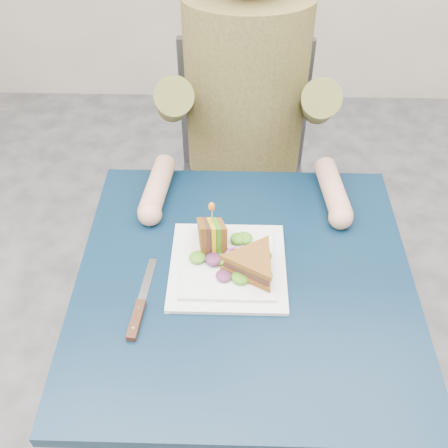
{
  "coord_description": "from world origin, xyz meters",
  "views": [
    {
      "loc": [
        -0.03,
        -0.75,
        1.63
      ],
      "look_at": [
        -0.05,
        0.08,
        0.82
      ],
      "focal_mm": 42.0,
      "sensor_mm": 36.0,
      "label": 1
    }
  ],
  "objects_px": {
    "sandwich_flat": "(253,264)",
    "fork": "(179,283)",
    "sandwich_upright": "(212,237)",
    "knife": "(138,312)",
    "table": "(244,299)",
    "plate": "(228,265)",
    "chair": "(243,163)",
    "diner": "(246,79)"
  },
  "relations": [
    {
      "from": "sandwich_flat",
      "to": "knife",
      "type": "bearing_deg",
      "value": -155.97
    },
    {
      "from": "chair",
      "to": "sandwich_upright",
      "type": "height_order",
      "value": "chair"
    },
    {
      "from": "table",
      "to": "chair",
      "type": "relative_size",
      "value": 0.81
    },
    {
      "from": "chair",
      "to": "sandwich_flat",
      "type": "distance_m",
      "value": 0.7
    },
    {
      "from": "sandwich_upright",
      "to": "knife",
      "type": "relative_size",
      "value": 0.58
    },
    {
      "from": "chair",
      "to": "sandwich_upright",
      "type": "distance_m",
      "value": 0.64
    },
    {
      "from": "table",
      "to": "diner",
      "type": "height_order",
      "value": "diner"
    },
    {
      "from": "plate",
      "to": "knife",
      "type": "xyz_separation_m",
      "value": [
        -0.18,
        -0.13,
        -0.0
      ]
    },
    {
      "from": "chair",
      "to": "fork",
      "type": "relative_size",
      "value": 5.23
    },
    {
      "from": "diner",
      "to": "sandwich_flat",
      "type": "xyz_separation_m",
      "value": [
        0.02,
        -0.55,
        -0.14
      ]
    },
    {
      "from": "sandwich_flat",
      "to": "fork",
      "type": "bearing_deg",
      "value": -171.59
    },
    {
      "from": "chair",
      "to": "sandwich_flat",
      "type": "xyz_separation_m",
      "value": [
        0.02,
        -0.66,
        0.23
      ]
    },
    {
      "from": "chair",
      "to": "diner",
      "type": "bearing_deg",
      "value": -90.0
    },
    {
      "from": "plate",
      "to": "diner",
      "type": "bearing_deg",
      "value": 85.78
    },
    {
      "from": "table",
      "to": "plate",
      "type": "bearing_deg",
      "value": 145.89
    },
    {
      "from": "chair",
      "to": "sandwich_upright",
      "type": "relative_size",
      "value": 7.26
    },
    {
      "from": "table",
      "to": "chair",
      "type": "height_order",
      "value": "chair"
    },
    {
      "from": "plate",
      "to": "sandwich_upright",
      "type": "relative_size",
      "value": 2.03
    },
    {
      "from": "sandwich_flat",
      "to": "table",
      "type": "bearing_deg",
      "value": -176.42
    },
    {
      "from": "diner",
      "to": "knife",
      "type": "height_order",
      "value": "diner"
    },
    {
      "from": "sandwich_upright",
      "to": "fork",
      "type": "xyz_separation_m",
      "value": [
        -0.07,
        -0.09,
        -0.05
      ]
    },
    {
      "from": "diner",
      "to": "sandwich_upright",
      "type": "distance_m",
      "value": 0.5
    },
    {
      "from": "sandwich_flat",
      "to": "knife",
      "type": "distance_m",
      "value": 0.26
    },
    {
      "from": "sandwich_upright",
      "to": "knife",
      "type": "height_order",
      "value": "sandwich_upright"
    },
    {
      "from": "plate",
      "to": "sandwich_flat",
      "type": "xyz_separation_m",
      "value": [
        0.06,
        -0.03,
        0.04
      ]
    },
    {
      "from": "plate",
      "to": "table",
      "type": "bearing_deg",
      "value": -34.11
    },
    {
      "from": "plate",
      "to": "fork",
      "type": "height_order",
      "value": "plate"
    },
    {
      "from": "knife",
      "to": "sandwich_upright",
      "type": "bearing_deg",
      "value": 50.07
    },
    {
      "from": "plate",
      "to": "fork",
      "type": "relative_size",
      "value": 1.46
    },
    {
      "from": "sandwich_flat",
      "to": "fork",
      "type": "xyz_separation_m",
      "value": [
        -0.16,
        -0.02,
        -0.04
      ]
    },
    {
      "from": "plate",
      "to": "fork",
      "type": "xyz_separation_m",
      "value": [
        -0.11,
        -0.05,
        -0.01
      ]
    },
    {
      "from": "chair",
      "to": "plate",
      "type": "distance_m",
      "value": 0.66
    },
    {
      "from": "fork",
      "to": "knife",
      "type": "height_order",
      "value": "knife"
    },
    {
      "from": "knife",
      "to": "plate",
      "type": "bearing_deg",
      "value": 35.57
    },
    {
      "from": "sandwich_flat",
      "to": "plate",
      "type": "bearing_deg",
      "value": 155.56
    },
    {
      "from": "diner",
      "to": "sandwich_flat",
      "type": "relative_size",
      "value": 3.84
    },
    {
      "from": "knife",
      "to": "diner",
      "type": "bearing_deg",
      "value": 71.17
    },
    {
      "from": "chair",
      "to": "knife",
      "type": "distance_m",
      "value": 0.82
    },
    {
      "from": "sandwich_flat",
      "to": "knife",
      "type": "relative_size",
      "value": 0.87
    },
    {
      "from": "table",
      "to": "knife",
      "type": "bearing_deg",
      "value": -154.62
    },
    {
      "from": "plate",
      "to": "sandwich_upright",
      "type": "height_order",
      "value": "sandwich_upright"
    },
    {
      "from": "sandwich_upright",
      "to": "fork",
      "type": "distance_m",
      "value": 0.13
    }
  ]
}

